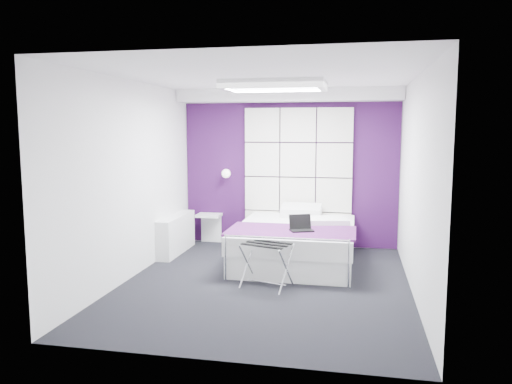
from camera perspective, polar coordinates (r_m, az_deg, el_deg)
floor at (r=6.49m, az=1.13°, el=-10.40°), size 4.40×4.40×0.00m
ceiling at (r=6.22m, az=1.19°, el=13.08°), size 4.40×4.40×0.00m
wall_back at (r=8.39m, az=3.83°, el=2.65°), size 3.60×0.00×3.60m
wall_left at (r=6.78m, az=-14.00°, el=1.37°), size 0.00×4.40×4.40m
wall_right at (r=6.17m, az=17.85°, el=0.68°), size 0.00×4.40×4.40m
accent_wall at (r=8.38m, az=3.82°, el=2.65°), size 3.58×0.02×2.58m
soffit at (r=8.13m, az=3.67°, el=10.97°), size 3.58×0.50×0.20m
headboard at (r=8.32m, az=4.79°, el=1.71°), size 1.80×0.08×2.30m
skylight at (r=6.81m, az=2.10°, el=12.14°), size 1.36×0.86×0.12m
wall_lamp at (r=8.46m, az=-3.37°, el=2.15°), size 0.15×0.15×0.15m
radiator at (r=8.07m, az=-9.11°, el=-4.78°), size 0.22×1.20×0.60m
bed at (r=7.42m, az=4.56°, el=-5.68°), size 1.74×2.10×0.74m
nightstand at (r=8.60m, az=-5.41°, el=-2.67°), size 0.40×0.31×0.04m
luggage_rack at (r=6.27m, az=1.23°, el=-8.38°), size 0.57×0.42×0.56m
laptop at (r=6.82m, az=5.27°, el=-3.96°), size 0.30×0.22×0.22m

